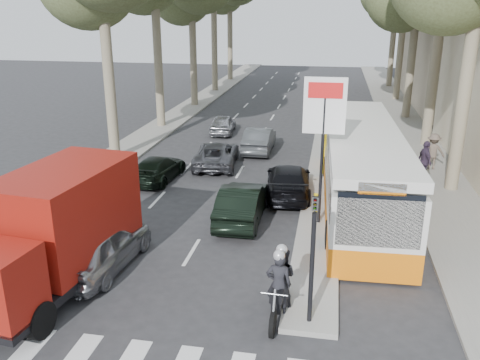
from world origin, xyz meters
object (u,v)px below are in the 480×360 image
(silver_hatchback, at_px, (101,247))
(motorcycle, at_px, (280,283))
(dark_hatchback, at_px, (242,203))
(red_truck, at_px, (55,229))
(city_bus, at_px, (361,167))

(silver_hatchback, relative_size, motorcycle, 1.86)
(dark_hatchback, bearing_deg, motorcycle, 108.17)
(silver_hatchback, distance_m, dark_hatchback, 5.88)
(red_truck, relative_size, city_bus, 0.52)
(dark_hatchback, relative_size, motorcycle, 1.86)
(silver_hatchback, distance_m, city_bus, 10.68)
(dark_hatchback, height_order, motorcycle, motorcycle)
(dark_hatchback, height_order, red_truck, red_truck)
(red_truck, bearing_deg, motorcycle, 3.66)
(city_bus, bearing_deg, silver_hatchback, -142.30)
(silver_hatchback, xyz_separation_m, dark_hatchback, (3.67, 4.60, -0.02))
(red_truck, xyz_separation_m, motorcycle, (6.59, -0.32, -0.90))
(silver_hatchback, relative_size, red_truck, 0.66)
(motorcycle, bearing_deg, silver_hatchback, 168.35)
(silver_hatchback, relative_size, dark_hatchback, 1.00)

